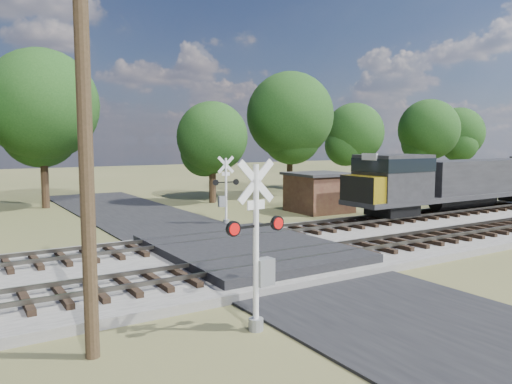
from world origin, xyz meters
TOP-DOWN VIEW (x-y plane):
  - ground at (0.00, 0.00)m, footprint 160.00×160.00m
  - ballast_bed at (10.00, 0.50)m, footprint 140.00×10.00m
  - road at (0.00, 0.00)m, footprint 7.00×60.00m
  - crossing_panel at (0.00, 0.50)m, footprint 7.00×9.00m
  - track_near at (3.12, -2.00)m, footprint 140.00×2.60m
  - track_far at (3.12, 3.00)m, footprint 140.00×2.60m
  - crossing_signal_near at (-3.89, -6.64)m, footprint 1.84×0.41m
  - crossing_signal_far at (3.33, 8.64)m, footprint 1.65×0.40m
  - utility_pole at (-8.08, -6.03)m, footprint 2.48×0.44m
  - equipment_shed at (11.55, 9.86)m, footprint 4.20×4.20m
  - treeline at (5.17, 20.70)m, footprint 82.89×10.83m

SIDE VIEW (x-z plane):
  - ground at x=0.00m, z-range 0.00..0.00m
  - road at x=0.00m, z-range 0.00..0.08m
  - ballast_bed at x=10.00m, z-range 0.00..0.30m
  - crossing_panel at x=0.00m, z-range 0.01..0.62m
  - track_near at x=3.12m, z-range 0.25..0.58m
  - track_far at x=3.12m, z-range 0.25..0.58m
  - equipment_shed at x=11.55m, z-range 0.02..2.79m
  - crossing_signal_far at x=3.33m, z-range -0.35..3.77m
  - crossing_signal_near at x=-3.89m, z-range -0.38..4.17m
  - utility_pole at x=-8.08m, z-range 0.30..10.45m
  - treeline at x=5.17m, z-range 0.69..12.40m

